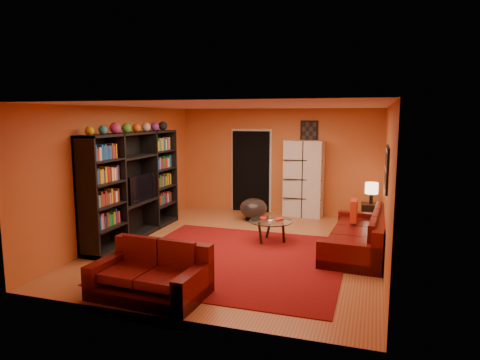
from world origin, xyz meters
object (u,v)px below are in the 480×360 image
(table_lamp, at_px, (372,189))
(side_table, at_px, (370,215))
(entertainment_unit, at_px, (134,185))
(loveseat, at_px, (153,274))
(sofa, at_px, (363,236))
(storage_cabinet, at_px, (304,179))
(tv, at_px, (138,188))
(coffee_table, at_px, (271,223))
(bowl_chair, at_px, (253,209))

(table_lamp, bearing_deg, side_table, 90.00)
(table_lamp, bearing_deg, entertainment_unit, -152.80)
(table_lamp, bearing_deg, loveseat, -120.37)
(sofa, relative_size, loveseat, 1.61)
(storage_cabinet, relative_size, table_lamp, 3.93)
(tv, relative_size, sofa, 0.37)
(table_lamp, bearing_deg, coffee_table, -133.88)
(tv, height_order, coffee_table, tv)
(storage_cabinet, xyz_separation_m, table_lamp, (1.58, -0.47, -0.09))
(sofa, xyz_separation_m, storage_cabinet, (-1.47, 2.41, 0.64))
(loveseat, xyz_separation_m, storage_cabinet, (1.20, 5.22, 0.64))
(storage_cabinet, xyz_separation_m, side_table, (1.58, -0.47, -0.67))
(bowl_chair, height_order, side_table, bowl_chair)
(tv, height_order, bowl_chair, tv)
(sofa, xyz_separation_m, coffee_table, (-1.71, 0.05, 0.10))
(tv, relative_size, coffee_table, 1.13)
(bowl_chair, bearing_deg, side_table, 6.75)
(entertainment_unit, bearing_deg, loveseat, -54.16)
(coffee_table, bearing_deg, tv, -172.03)
(coffee_table, height_order, storage_cabinet, storage_cabinet)
(loveseat, bearing_deg, bowl_chair, 1.15)
(tv, bearing_deg, table_lamp, -63.22)
(tv, height_order, loveseat, tv)
(side_table, bearing_deg, table_lamp, -90.00)
(entertainment_unit, xyz_separation_m, tv, (0.05, 0.07, -0.06))
(table_lamp, bearing_deg, tv, -153.22)
(tv, relative_size, bowl_chair, 1.49)
(storage_cabinet, distance_m, side_table, 1.78)
(entertainment_unit, bearing_deg, side_table, 27.20)
(tv, bearing_deg, storage_cabinet, -46.64)
(tv, distance_m, bowl_chair, 2.79)
(entertainment_unit, xyz_separation_m, loveseat, (1.75, -2.42, -0.77))
(coffee_table, relative_size, bowl_chair, 1.32)
(coffee_table, distance_m, side_table, 2.62)
(coffee_table, bearing_deg, side_table, 46.12)
(coffee_table, xyz_separation_m, table_lamp, (1.81, 1.89, 0.45))
(sofa, distance_m, table_lamp, 2.02)
(sofa, xyz_separation_m, table_lamp, (0.11, 1.94, 0.55))
(tv, xyz_separation_m, table_lamp, (4.47, 2.26, -0.16))
(tv, distance_m, side_table, 5.07)
(sofa, height_order, table_lamp, table_lamp)
(entertainment_unit, relative_size, bowl_chair, 4.74)
(coffee_table, height_order, table_lamp, table_lamp)
(bowl_chair, bearing_deg, entertainment_unit, -133.49)
(tv, distance_m, sofa, 4.44)
(tv, relative_size, table_lamp, 2.01)
(tv, bearing_deg, bowl_chair, -43.71)
(bowl_chair, bearing_deg, sofa, -33.06)
(loveseat, distance_m, bowl_chair, 4.44)
(storage_cabinet, bearing_deg, bowl_chair, -137.78)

